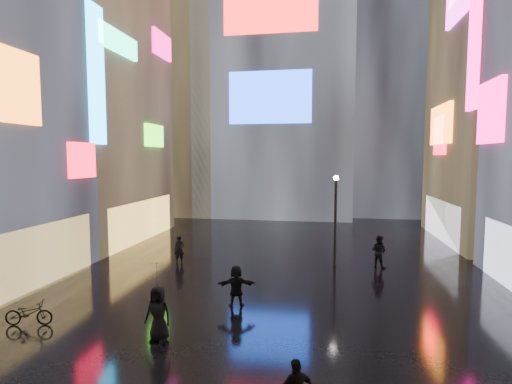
# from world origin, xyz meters

# --- Properties ---
(ground) EXTENTS (140.00, 140.00, 0.00)m
(ground) POSITION_xyz_m (0.00, 20.00, 0.00)
(ground) COLOR black
(ground) RESTS_ON ground
(building_left_far) EXTENTS (10.28, 12.00, 22.00)m
(building_left_far) POSITION_xyz_m (-15.98, 26.00, 10.98)
(building_left_far) COLOR black
(building_left_far) RESTS_ON ground
(tower_main) EXTENTS (16.00, 14.20, 42.00)m
(tower_main) POSITION_xyz_m (-3.00, 43.97, 21.01)
(tower_main) COLOR black
(tower_main) RESTS_ON ground
(tower_flank_right) EXTENTS (12.00, 12.00, 34.00)m
(tower_flank_right) POSITION_xyz_m (9.00, 46.00, 17.00)
(tower_flank_right) COLOR black
(tower_flank_right) RESTS_ON ground
(tower_flank_left) EXTENTS (10.00, 10.00, 26.00)m
(tower_flank_left) POSITION_xyz_m (-14.00, 42.00, 13.00)
(tower_flank_left) COLOR black
(tower_flank_left) RESTS_ON ground
(lamp_far) EXTENTS (0.30, 0.30, 5.20)m
(lamp_far) POSITION_xyz_m (2.99, 21.38, 2.94)
(lamp_far) COLOR black
(lamp_far) RESTS_ON ground
(pedestrian_4) EXTENTS (0.97, 0.68, 1.88)m
(pedestrian_4) POSITION_xyz_m (-3.12, 10.59, 0.94)
(pedestrian_4) COLOR black
(pedestrian_4) RESTS_ON ground
(pedestrian_5) EXTENTS (1.68, 0.84, 1.74)m
(pedestrian_5) POSITION_xyz_m (-1.20, 14.08, 0.87)
(pedestrian_5) COLOR black
(pedestrian_5) RESTS_ON ground
(pedestrian_6) EXTENTS (0.65, 0.48, 1.63)m
(pedestrian_6) POSITION_xyz_m (-6.02, 20.20, 0.82)
(pedestrian_6) COLOR black
(pedestrian_6) RESTS_ON ground
(pedestrian_7) EXTENTS (1.11, 1.06, 1.81)m
(pedestrian_7) POSITION_xyz_m (5.43, 21.33, 0.91)
(pedestrian_7) COLOR black
(pedestrian_7) RESTS_ON ground
(umbrella_2) EXTENTS (1.23, 1.22, 0.84)m
(umbrella_2) POSITION_xyz_m (-3.12, 10.59, 2.31)
(umbrella_2) COLOR black
(umbrella_2) RESTS_ON pedestrian_4
(bicycle) EXTENTS (1.82, 0.95, 0.91)m
(bicycle) POSITION_xyz_m (-8.37, 10.92, 0.45)
(bicycle) COLOR black
(bicycle) RESTS_ON ground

